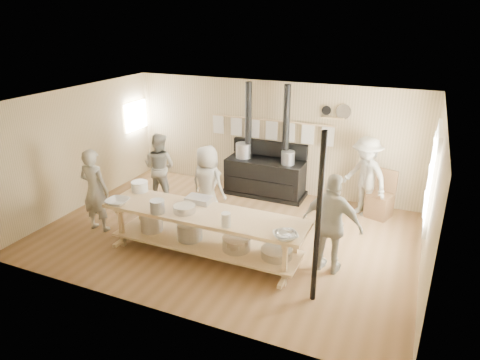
% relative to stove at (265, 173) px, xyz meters
% --- Properties ---
extents(ground, '(7.00, 7.00, 0.00)m').
position_rel_stove_xyz_m(ground, '(0.01, -2.12, -0.52)').
color(ground, brown).
rests_on(ground, ground).
extents(room_shell, '(7.00, 7.00, 7.00)m').
position_rel_stove_xyz_m(room_shell, '(0.01, -2.12, 1.10)').
color(room_shell, tan).
rests_on(room_shell, ground).
extents(window_right, '(0.09, 1.50, 1.65)m').
position_rel_stove_xyz_m(window_right, '(3.48, -1.52, 0.98)').
color(window_right, beige).
rests_on(window_right, ground).
extents(left_opening, '(0.00, 0.90, 0.90)m').
position_rel_stove_xyz_m(left_opening, '(-3.44, -0.12, 1.08)').
color(left_opening, white).
rests_on(left_opening, ground).
extents(stove, '(1.90, 0.75, 2.60)m').
position_rel_stove_xyz_m(stove, '(0.00, 0.00, 0.00)').
color(stove, black).
rests_on(stove, ground).
extents(towel_rail, '(3.00, 0.04, 0.47)m').
position_rel_stove_xyz_m(towel_rail, '(0.01, 0.28, 1.04)').
color(towel_rail, tan).
rests_on(towel_rail, ground).
extents(back_wall_shelf, '(0.63, 0.14, 0.32)m').
position_rel_stove_xyz_m(back_wall_shelf, '(1.47, 0.32, 1.48)').
color(back_wall_shelf, tan).
rests_on(back_wall_shelf, ground).
extents(prep_table, '(3.60, 0.90, 0.85)m').
position_rel_stove_xyz_m(prep_table, '(-0.00, -3.02, -0.00)').
color(prep_table, tan).
rests_on(prep_table, ground).
extents(support_post, '(0.08, 0.08, 2.60)m').
position_rel_stove_xyz_m(support_post, '(2.06, -3.47, 0.78)').
color(support_post, black).
rests_on(support_post, ground).
extents(cook_far_left, '(0.62, 0.42, 1.66)m').
position_rel_stove_xyz_m(cook_far_left, '(-2.40, -2.96, 0.31)').
color(cook_far_left, '#9D9A8B').
rests_on(cook_far_left, ground).
extents(cook_left, '(0.78, 0.62, 1.56)m').
position_rel_stove_xyz_m(cook_left, '(-2.08, -1.22, 0.26)').
color(cook_left, '#9D9A8B').
rests_on(cook_left, ground).
extents(cook_center, '(0.86, 0.65, 1.59)m').
position_rel_stove_xyz_m(cook_center, '(-0.60, -1.73, 0.27)').
color(cook_center, '#9D9A8B').
rests_on(cook_center, ground).
extents(cook_right, '(1.04, 0.54, 1.70)m').
position_rel_stove_xyz_m(cook_right, '(2.10, -2.61, 0.33)').
color(cook_right, '#9D9A8B').
rests_on(cook_right, ground).
extents(cook_by_window, '(1.26, 1.14, 1.70)m').
position_rel_stove_xyz_m(cook_by_window, '(2.27, -0.17, 0.33)').
color(cook_by_window, '#9D9A8B').
rests_on(cook_by_window, ground).
extents(chair, '(0.59, 0.59, 1.00)m').
position_rel_stove_xyz_m(chair, '(2.62, -0.15, -0.23)').
color(chair, brown).
rests_on(chair, ground).
extents(bowl_white_a, '(0.43, 0.43, 0.10)m').
position_rel_stove_xyz_m(bowl_white_a, '(-1.54, -3.35, 0.38)').
color(bowl_white_a, white).
rests_on(bowl_white_a, prep_table).
extents(bowl_steel_a, '(0.43, 0.43, 0.10)m').
position_rel_stove_xyz_m(bowl_steel_a, '(-1.54, -2.69, 0.38)').
color(bowl_steel_a, silver).
rests_on(bowl_steel_a, prep_table).
extents(bowl_white_b, '(0.52, 0.52, 0.09)m').
position_rel_stove_xyz_m(bowl_white_b, '(1.56, -3.35, 0.37)').
color(bowl_white_b, white).
rests_on(bowl_white_b, prep_table).
extents(bowl_steel_b, '(0.46, 0.46, 0.10)m').
position_rel_stove_xyz_m(bowl_steel_b, '(1.56, -3.35, 0.38)').
color(bowl_steel_b, silver).
rests_on(bowl_steel_b, prep_table).
extents(roasting_pan, '(0.46, 0.31, 0.10)m').
position_rel_stove_xyz_m(roasting_pan, '(-0.27, -2.69, 0.38)').
color(roasting_pan, '#B2B2B7').
rests_on(roasting_pan, prep_table).
extents(mixing_bowl_large, '(0.40, 0.40, 0.12)m').
position_rel_stove_xyz_m(mixing_bowl_large, '(-0.30, -3.15, 0.39)').
color(mixing_bowl_large, silver).
rests_on(mixing_bowl_large, prep_table).
extents(bucket_galv, '(0.29, 0.29, 0.23)m').
position_rel_stove_xyz_m(bucket_galv, '(-0.71, -3.35, 0.44)').
color(bucket_galv, gray).
rests_on(bucket_galv, prep_table).
extents(deep_bowl_enamel, '(0.39, 0.39, 0.19)m').
position_rel_stove_xyz_m(deep_bowl_enamel, '(-1.54, -2.69, 0.43)').
color(deep_bowl_enamel, white).
rests_on(deep_bowl_enamel, prep_table).
extents(pitcher, '(0.17, 0.17, 0.23)m').
position_rel_stove_xyz_m(pitcher, '(0.57, -3.35, 0.45)').
color(pitcher, white).
rests_on(pitcher, prep_table).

